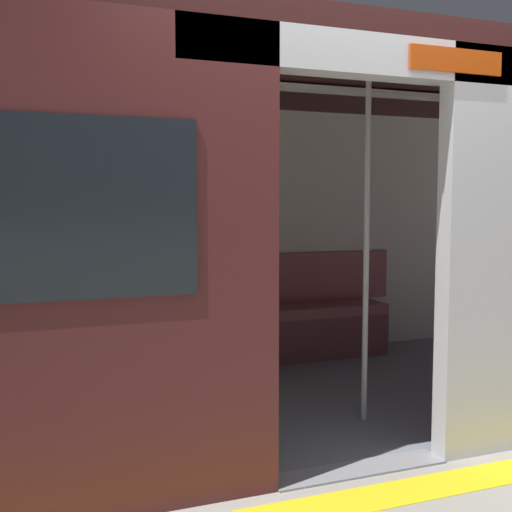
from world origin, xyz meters
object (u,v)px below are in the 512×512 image
(person_seated, at_px, (202,288))
(book, at_px, (163,313))
(train_car, at_px, (261,180))
(grab_pole_door, at_px, (247,256))
(grab_pole_far, at_px, (366,250))
(handbag, at_px, (242,299))
(bench_seat, at_px, (222,325))

(person_seated, relative_size, book, 5.44)
(train_car, distance_m, person_seated, 1.30)
(train_car, xyz_separation_m, person_seated, (0.13, -0.98, -0.85))
(grab_pole_door, relative_size, grab_pole_far, 1.00)
(train_car, relative_size, person_seated, 5.35)
(handbag, bearing_deg, grab_pole_far, 97.89)
(grab_pole_far, bearing_deg, grab_pole_door, 9.98)
(bench_seat, height_order, handbag, handbag)
(grab_pole_door, bearing_deg, book, -87.70)
(handbag, height_order, book, handbag)
(grab_pole_door, bearing_deg, grab_pole_far, -170.02)
(grab_pole_far, bearing_deg, person_seated, -68.20)
(grab_pole_far, bearing_deg, book, -60.53)
(handbag, bearing_deg, book, 1.00)
(bench_seat, bearing_deg, grab_pole_far, 104.97)
(book, distance_m, grab_pole_far, 1.97)
(train_car, bearing_deg, bench_seat, -93.55)
(bench_seat, bearing_deg, handbag, -164.94)
(person_seated, distance_m, grab_pole_door, 1.75)
(grab_pole_door, bearing_deg, person_seated, -97.93)
(person_seated, distance_m, book, 0.38)
(train_car, bearing_deg, grab_pole_door, 62.86)
(book, xyz_separation_m, grab_pole_door, (-0.07, 1.78, 0.61))
(handbag, bearing_deg, grab_pole_door, 70.85)
(person_seated, height_order, book, person_seated)
(train_car, xyz_separation_m, grab_pole_far, (-0.49, 0.55, -0.44))
(train_car, bearing_deg, book, -68.12)
(train_car, distance_m, grab_pole_far, 0.86)
(handbag, relative_size, book, 1.18)
(handbag, relative_size, grab_pole_far, 0.12)
(handbag, height_order, grab_pole_far, grab_pole_far)
(person_seated, xyz_separation_m, book, (0.31, -0.09, -0.20))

